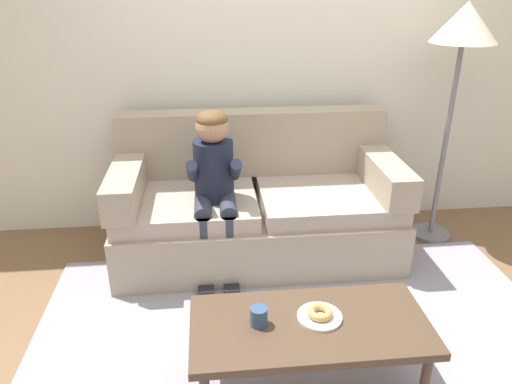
{
  "coord_description": "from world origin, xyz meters",
  "views": [
    {
      "loc": [
        -0.47,
        -2.23,
        1.86
      ],
      "look_at": [
        -0.19,
        0.45,
        0.65
      ],
      "focal_mm": 33.93,
      "sensor_mm": 36.0,
      "label": 1
    }
  ],
  "objects_px": {
    "couch": "(257,207)",
    "person_child": "(214,179)",
    "floor_lamp": "(463,39)",
    "mug": "(259,316)",
    "coffee_table": "(310,330)",
    "donut": "(320,312)",
    "toy_controller": "(383,317)"
  },
  "relations": [
    {
      "from": "toy_controller",
      "to": "couch",
      "type": "bearing_deg",
      "value": 132.64
    },
    {
      "from": "mug",
      "to": "couch",
      "type": "bearing_deg",
      "value": 84.43
    },
    {
      "from": "person_child",
      "to": "floor_lamp",
      "type": "distance_m",
      "value": 1.88
    },
    {
      "from": "couch",
      "to": "person_child",
      "type": "height_order",
      "value": "person_child"
    },
    {
      "from": "toy_controller",
      "to": "floor_lamp",
      "type": "distance_m",
      "value": 1.88
    },
    {
      "from": "mug",
      "to": "toy_controller",
      "type": "distance_m",
      "value": 1.0
    },
    {
      "from": "couch",
      "to": "person_child",
      "type": "xyz_separation_m",
      "value": [
        -0.3,
        -0.21,
        0.32
      ]
    },
    {
      "from": "mug",
      "to": "floor_lamp",
      "type": "bearing_deg",
      "value": 43.04
    },
    {
      "from": "mug",
      "to": "floor_lamp",
      "type": "height_order",
      "value": "floor_lamp"
    },
    {
      "from": "couch",
      "to": "mug",
      "type": "xyz_separation_m",
      "value": [
        -0.13,
        -1.33,
        0.1
      ]
    },
    {
      "from": "coffee_table",
      "to": "toy_controller",
      "type": "xyz_separation_m",
      "value": [
        0.55,
        0.46,
        -0.34
      ]
    },
    {
      "from": "donut",
      "to": "mug",
      "type": "relative_size",
      "value": 1.33
    },
    {
      "from": "coffee_table",
      "to": "person_child",
      "type": "distance_m",
      "value": 1.24
    },
    {
      "from": "couch",
      "to": "person_child",
      "type": "bearing_deg",
      "value": -144.65
    },
    {
      "from": "donut",
      "to": "floor_lamp",
      "type": "bearing_deg",
      "value": 48.73
    },
    {
      "from": "person_child",
      "to": "toy_controller",
      "type": "distance_m",
      "value": 1.33
    },
    {
      "from": "person_child",
      "to": "toy_controller",
      "type": "bearing_deg",
      "value": -35.35
    },
    {
      "from": "floor_lamp",
      "to": "coffee_table",
      "type": "bearing_deg",
      "value": -131.85
    },
    {
      "from": "coffee_table",
      "to": "person_child",
      "type": "height_order",
      "value": "person_child"
    },
    {
      "from": "person_child",
      "to": "donut",
      "type": "bearing_deg",
      "value": -67.69
    },
    {
      "from": "donut",
      "to": "toy_controller",
      "type": "height_order",
      "value": "donut"
    },
    {
      "from": "mug",
      "to": "floor_lamp",
      "type": "distance_m",
      "value": 2.3
    },
    {
      "from": "couch",
      "to": "toy_controller",
      "type": "xyz_separation_m",
      "value": [
        0.66,
        -0.89,
        -0.33
      ]
    },
    {
      "from": "person_child",
      "to": "floor_lamp",
      "type": "xyz_separation_m",
      "value": [
        1.67,
        0.29,
        0.81
      ]
    },
    {
      "from": "donut",
      "to": "mug",
      "type": "xyz_separation_m",
      "value": [
        -0.29,
        -0.02,
        0.01
      ]
    },
    {
      "from": "donut",
      "to": "floor_lamp",
      "type": "xyz_separation_m",
      "value": [
        1.22,
        1.39,
        1.04
      ]
    },
    {
      "from": "coffee_table",
      "to": "mug",
      "type": "bearing_deg",
      "value": 177.22
    },
    {
      "from": "floor_lamp",
      "to": "couch",
      "type": "bearing_deg",
      "value": -176.86
    },
    {
      "from": "person_child",
      "to": "toy_controller",
      "type": "xyz_separation_m",
      "value": [
        0.95,
        -0.68,
        -0.65
      ]
    },
    {
      "from": "person_child",
      "to": "donut",
      "type": "distance_m",
      "value": 1.22
    },
    {
      "from": "toy_controller",
      "to": "floor_lamp",
      "type": "relative_size",
      "value": 0.13
    },
    {
      "from": "coffee_table",
      "to": "person_child",
      "type": "xyz_separation_m",
      "value": [
        -0.4,
        1.13,
        0.31
      ]
    }
  ]
}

